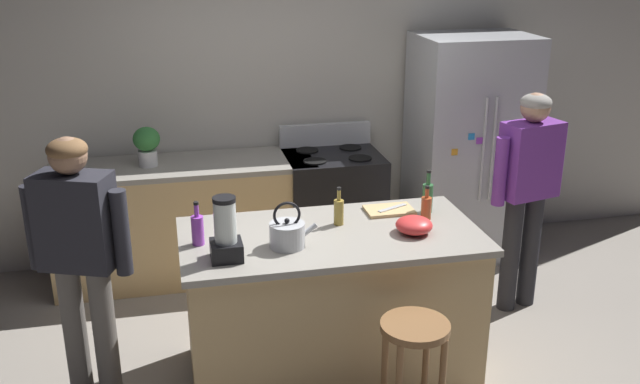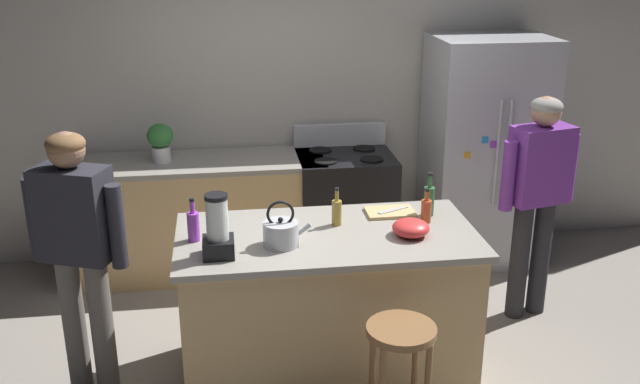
{
  "view_description": "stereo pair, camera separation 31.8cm",
  "coord_description": "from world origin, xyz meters",
  "px_view_note": "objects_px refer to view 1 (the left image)",
  "views": [
    {
      "loc": [
        -0.89,
        -3.72,
        2.58
      ],
      "look_at": [
        0.0,
        0.3,
        1.08
      ],
      "focal_mm": 39.92,
      "sensor_mm": 36.0,
      "label": 1
    },
    {
      "loc": [
        -0.58,
        -3.78,
        2.58
      ],
      "look_at": [
        0.0,
        0.3,
        1.08
      ],
      "focal_mm": 39.92,
      "sensor_mm": 36.0,
      "label": 2
    }
  ],
  "objects_px": {
    "refrigerator": "(468,148)",
    "kitchen_island": "(331,303)",
    "stove_range": "(333,208)",
    "potted_plant": "(147,144)",
    "person_by_sink_right": "(528,182)",
    "bottle_soda": "(198,229)",
    "bottle_vinegar": "(339,211)",
    "blender_appliance": "(226,233)",
    "chef_knife": "(392,208)",
    "bottle_cooking_sauce": "(426,207)",
    "mixing_bowl": "(414,225)",
    "person_by_island_left": "(79,249)",
    "tea_kettle": "(287,234)",
    "bar_stool": "(414,351)",
    "bottle_olive_oil": "(427,197)",
    "cutting_board": "(389,210)"
  },
  "relations": [
    {
      "from": "bar_stool",
      "to": "tea_kettle",
      "type": "distance_m",
      "value": 0.93
    },
    {
      "from": "potted_plant",
      "to": "mixing_bowl",
      "type": "height_order",
      "value": "potted_plant"
    },
    {
      "from": "bottle_cooking_sauce",
      "to": "cutting_board",
      "type": "height_order",
      "value": "bottle_cooking_sauce"
    },
    {
      "from": "person_by_island_left",
      "to": "bottle_cooking_sauce",
      "type": "height_order",
      "value": "person_by_island_left"
    },
    {
      "from": "person_by_sink_right",
      "to": "kitchen_island",
      "type": "bearing_deg",
      "value": -161.47
    },
    {
      "from": "bottle_soda",
      "to": "mixing_bowl",
      "type": "height_order",
      "value": "bottle_soda"
    },
    {
      "from": "stove_range",
      "to": "potted_plant",
      "type": "relative_size",
      "value": 3.71
    },
    {
      "from": "potted_plant",
      "to": "blender_appliance",
      "type": "relative_size",
      "value": 0.85
    },
    {
      "from": "stove_range",
      "to": "bottle_soda",
      "type": "height_order",
      "value": "bottle_soda"
    },
    {
      "from": "potted_plant",
      "to": "person_by_sink_right",
      "type": "bearing_deg",
      "value": -21.99
    },
    {
      "from": "stove_range",
      "to": "bar_stool",
      "type": "height_order",
      "value": "stove_range"
    },
    {
      "from": "potted_plant",
      "to": "chef_knife",
      "type": "height_order",
      "value": "potted_plant"
    },
    {
      "from": "refrigerator",
      "to": "kitchen_island",
      "type": "bearing_deg",
      "value": -135.29
    },
    {
      "from": "stove_range",
      "to": "person_by_sink_right",
      "type": "relative_size",
      "value": 0.7
    },
    {
      "from": "kitchen_island",
      "to": "bottle_olive_oil",
      "type": "distance_m",
      "value": 0.9
    },
    {
      "from": "potted_plant",
      "to": "cutting_board",
      "type": "relative_size",
      "value": 1.0
    },
    {
      "from": "bottle_vinegar",
      "to": "bottle_olive_oil",
      "type": "height_order",
      "value": "bottle_olive_oil"
    },
    {
      "from": "stove_range",
      "to": "bottle_cooking_sauce",
      "type": "xyz_separation_m",
      "value": [
        0.24,
        -1.44,
        0.53
      ]
    },
    {
      "from": "potted_plant",
      "to": "bottle_cooking_sauce",
      "type": "distance_m",
      "value": 2.22
    },
    {
      "from": "kitchen_island",
      "to": "tea_kettle",
      "type": "distance_m",
      "value": 0.62
    },
    {
      "from": "person_by_island_left",
      "to": "tea_kettle",
      "type": "bearing_deg",
      "value": -5.91
    },
    {
      "from": "person_by_sink_right",
      "to": "mixing_bowl",
      "type": "distance_m",
      "value": 1.21
    },
    {
      "from": "kitchen_island",
      "to": "bottle_cooking_sauce",
      "type": "bearing_deg",
      "value": 8.1
    },
    {
      "from": "person_by_sink_right",
      "to": "bottle_vinegar",
      "type": "relative_size",
      "value": 6.73
    },
    {
      "from": "bottle_cooking_sauce",
      "to": "mixing_bowl",
      "type": "distance_m",
      "value": 0.24
    },
    {
      "from": "blender_appliance",
      "to": "bottle_olive_oil",
      "type": "xyz_separation_m",
      "value": [
        1.3,
        0.42,
        -0.05
      ]
    },
    {
      "from": "person_by_island_left",
      "to": "blender_appliance",
      "type": "height_order",
      "value": "person_by_island_left"
    },
    {
      "from": "stove_range",
      "to": "person_by_sink_right",
      "type": "distance_m",
      "value": 1.61
    },
    {
      "from": "person_by_sink_right",
      "to": "chef_knife",
      "type": "height_order",
      "value": "person_by_sink_right"
    },
    {
      "from": "bottle_olive_oil",
      "to": "chef_knife",
      "type": "xyz_separation_m",
      "value": [
        -0.21,
        0.06,
        -0.08
      ]
    },
    {
      "from": "bar_stool",
      "to": "mixing_bowl",
      "type": "xyz_separation_m",
      "value": [
        0.2,
        0.62,
        0.43
      ]
    },
    {
      "from": "kitchen_island",
      "to": "bottle_vinegar",
      "type": "height_order",
      "value": "bottle_vinegar"
    },
    {
      "from": "bar_stool",
      "to": "kitchen_island",
      "type": "bearing_deg",
      "value": 110.54
    },
    {
      "from": "bottle_vinegar",
      "to": "stove_range",
      "type": "bearing_deg",
      "value": 77.87
    },
    {
      "from": "potted_plant",
      "to": "bottle_soda",
      "type": "height_order",
      "value": "potted_plant"
    },
    {
      "from": "potted_plant",
      "to": "stove_range",
      "type": "bearing_deg",
      "value": -1.03
    },
    {
      "from": "bottle_cooking_sauce",
      "to": "cutting_board",
      "type": "bearing_deg",
      "value": 137.24
    },
    {
      "from": "bottle_cooking_sauce",
      "to": "bottle_soda",
      "type": "height_order",
      "value": "bottle_soda"
    },
    {
      "from": "stove_range",
      "to": "bottle_soda",
      "type": "relative_size",
      "value": 4.35
    },
    {
      "from": "refrigerator",
      "to": "bottle_soda",
      "type": "bearing_deg",
      "value": -146.84
    },
    {
      "from": "stove_range",
      "to": "mixing_bowl",
      "type": "bearing_deg",
      "value": -86.59
    },
    {
      "from": "blender_appliance",
      "to": "tea_kettle",
      "type": "bearing_deg",
      "value": 14.26
    },
    {
      "from": "bottle_soda",
      "to": "bottle_vinegar",
      "type": "bearing_deg",
      "value": 7.69
    },
    {
      "from": "potted_plant",
      "to": "bottle_olive_oil",
      "type": "bearing_deg",
      "value": -38.21
    },
    {
      "from": "stove_range",
      "to": "bottle_soda",
      "type": "xyz_separation_m",
      "value": [
        -1.14,
        -1.52,
        0.55
      ]
    },
    {
      "from": "refrigerator",
      "to": "person_by_sink_right",
      "type": "bearing_deg",
      "value": -89.5
    },
    {
      "from": "blender_appliance",
      "to": "mixing_bowl",
      "type": "xyz_separation_m",
      "value": [
        1.1,
        0.12,
        -0.1
      ]
    },
    {
      "from": "mixing_bowl",
      "to": "blender_appliance",
      "type": "bearing_deg",
      "value": -173.9
    },
    {
      "from": "person_by_sink_right",
      "to": "cutting_board",
      "type": "relative_size",
      "value": 5.3
    },
    {
      "from": "bar_stool",
      "to": "tea_kettle",
      "type": "bearing_deg",
      "value": 132.86
    }
  ]
}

